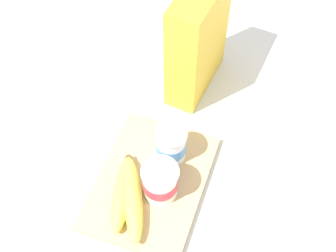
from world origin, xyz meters
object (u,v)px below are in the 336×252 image
(yogurt_cup_front, at_px, (171,145))
(yogurt_cup_back, at_px, (160,182))
(cutting_board, at_px, (151,182))
(cereal_box, at_px, (199,41))
(banana_bunch, at_px, (128,196))

(yogurt_cup_front, distance_m, yogurt_cup_back, 0.09)
(yogurt_cup_back, bearing_deg, yogurt_cup_front, -174.43)
(cutting_board, height_order, cereal_box, cereal_box)
(cutting_board, height_order, banana_bunch, banana_bunch)
(cereal_box, height_order, banana_bunch, cereal_box)
(banana_bunch, bearing_deg, cereal_box, 175.37)
(cutting_board, distance_m, cereal_box, 0.33)
(yogurt_cup_back, bearing_deg, cereal_box, -175.67)
(cutting_board, relative_size, yogurt_cup_front, 3.56)
(cereal_box, relative_size, yogurt_cup_back, 3.26)
(yogurt_cup_front, bearing_deg, cutting_board, -15.52)
(cutting_board, relative_size, yogurt_cup_back, 3.57)
(cutting_board, bearing_deg, yogurt_cup_back, 56.43)
(cutting_board, relative_size, cereal_box, 1.09)
(yogurt_cup_front, height_order, yogurt_cup_back, same)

